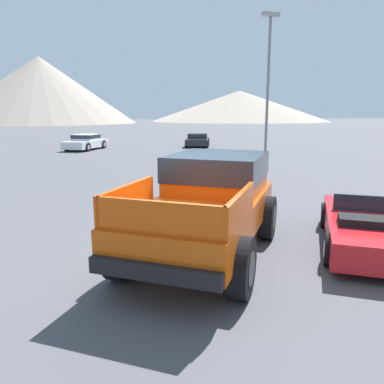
# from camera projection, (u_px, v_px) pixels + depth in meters

# --- Properties ---
(ground_plane) EXTENTS (320.00, 320.00, 0.00)m
(ground_plane) POSITION_uv_depth(u_px,v_px,m) (197.00, 249.00, 7.87)
(ground_plane) COLOR #4C4C51
(orange_pickup_truck) EXTENTS (4.39, 5.26, 1.95)m
(orange_pickup_truck) POSITION_uv_depth(u_px,v_px,m) (210.00, 198.00, 7.60)
(orange_pickup_truck) COLOR #CC4C0C
(orange_pickup_truck) RESTS_ON ground_plane
(red_convertible_car) EXTENTS (3.60, 4.33, 1.03)m
(red_convertible_car) POSITION_uv_depth(u_px,v_px,m) (370.00, 228.00, 7.87)
(red_convertible_car) COLOR red
(red_convertible_car) RESTS_ON ground_plane
(parked_car_dark) EXTENTS (2.98, 4.37, 1.08)m
(parked_car_dark) POSITION_uv_depth(u_px,v_px,m) (198.00, 140.00, 31.90)
(parked_car_dark) COLOR #232328
(parked_car_dark) RESTS_ON ground_plane
(parked_car_white) EXTENTS (3.52, 4.51, 1.18)m
(parked_car_white) POSITION_uv_depth(u_px,v_px,m) (86.00, 142.00, 28.95)
(parked_car_white) COLOR white
(parked_car_white) RESTS_ON ground_plane
(street_lamp_post) EXTENTS (0.90, 0.24, 7.61)m
(street_lamp_post) POSITION_uv_depth(u_px,v_px,m) (268.00, 77.00, 18.85)
(street_lamp_post) COLOR slate
(street_lamp_post) RESTS_ON ground_plane
(distant_mountain_range) EXTENTS (144.34, 63.50, 17.66)m
(distant_mountain_range) POSITION_uv_depth(u_px,v_px,m) (83.00, 99.00, 110.09)
(distant_mountain_range) COLOR gray
(distant_mountain_range) RESTS_ON ground_plane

